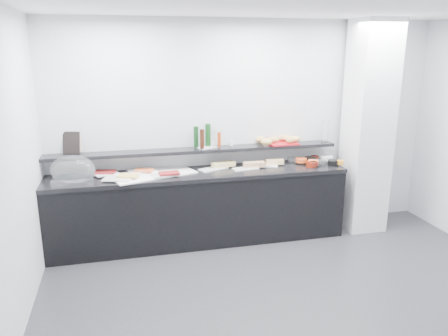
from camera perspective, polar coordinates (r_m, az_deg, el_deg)
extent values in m
plane|color=#2D2D30|center=(4.35, 10.81, -17.52)|extent=(5.00, 5.00, 0.00)
cube|color=silver|center=(5.62, 3.15, 5.17)|extent=(5.00, 0.02, 2.70)
plane|color=white|center=(3.68, 13.04, 20.58)|extent=(5.00, 5.00, 0.00)
cube|color=white|center=(5.92, 18.26, 4.94)|extent=(0.50, 0.50, 2.70)
cube|color=black|center=(5.43, -3.20, -5.35)|extent=(3.60, 0.60, 0.85)
cube|color=black|center=(5.29, -3.27, -0.78)|extent=(3.62, 0.62, 0.05)
cube|color=black|center=(5.39, -3.65, 2.33)|extent=(3.60, 0.25, 0.04)
cube|color=silver|center=(5.26, -19.04, -1.19)|extent=(0.47, 0.32, 0.04)
ellipsoid|color=white|center=(5.18, -19.13, -0.23)|extent=(0.57, 0.44, 0.34)
cube|color=white|center=(5.22, -9.25, -0.79)|extent=(1.06, 0.74, 0.01)
cube|color=white|center=(5.30, -15.13, -0.72)|extent=(0.31, 0.26, 0.01)
cube|color=maroon|center=(5.31, -15.26, -0.49)|extent=(0.25, 0.19, 0.02)
cube|color=white|center=(5.34, -10.70, -0.33)|extent=(0.35, 0.26, 0.01)
cube|color=#E75E2F|center=(5.29, -10.39, -0.27)|extent=(0.24, 0.20, 0.02)
cube|color=silver|center=(5.06, -13.72, -1.38)|extent=(0.36, 0.30, 0.01)
cube|color=#E5BE59|center=(5.08, -12.42, -1.00)|extent=(0.26, 0.21, 0.02)
cube|color=silver|center=(5.10, -7.93, -0.94)|extent=(0.29, 0.23, 0.01)
cube|color=maroon|center=(5.11, -7.18, -0.69)|extent=(0.24, 0.16, 0.02)
cube|color=silver|center=(5.39, -1.41, -0.09)|extent=(0.39, 0.28, 0.01)
cube|color=#E3CC77|center=(5.44, -0.09, 0.49)|extent=(0.31, 0.18, 0.06)
cylinder|color=silver|center=(5.34, -1.56, -0.09)|extent=(0.16, 0.03, 0.01)
cube|color=white|center=(5.40, 2.84, -0.08)|extent=(0.33, 0.18, 0.01)
cube|color=tan|center=(5.45, 3.96, 0.46)|extent=(0.27, 0.11, 0.06)
cylinder|color=silver|center=(5.35, 2.46, -0.07)|extent=(0.16, 0.02, 0.01)
cube|color=silver|center=(5.55, 5.34, 0.31)|extent=(0.35, 0.24, 0.01)
cube|color=#DEBA74|center=(5.60, 6.63, 0.81)|extent=(0.23, 0.12, 0.06)
cylinder|color=#BABCC1|center=(5.50, 5.75, 0.28)|extent=(0.15, 0.06, 0.01)
cylinder|color=silver|center=(5.74, 8.93, 0.97)|extent=(0.19, 0.19, 0.07)
cylinder|color=#E0521E|center=(5.72, 10.02, 1.01)|extent=(0.17, 0.17, 0.05)
cylinder|color=black|center=(5.81, 11.20, 1.06)|extent=(0.16, 0.16, 0.07)
cylinder|color=#63160E|center=(5.89, 11.78, 1.33)|extent=(0.11, 0.11, 0.05)
cylinder|color=white|center=(5.90, 13.38, 1.14)|extent=(0.19, 0.19, 0.07)
cylinder|color=white|center=(5.91, 13.27, 1.29)|extent=(0.21, 0.21, 0.05)
cylinder|color=maroon|center=(5.60, 11.35, 0.51)|extent=(0.18, 0.18, 0.07)
cylinder|color=#5E160D|center=(5.58, 11.66, 0.56)|extent=(0.14, 0.14, 0.05)
cylinder|color=white|center=(5.68, 12.34, 0.65)|extent=(0.22, 0.22, 0.07)
cylinder|color=orange|center=(5.65, 11.57, 0.74)|extent=(0.15, 0.15, 0.05)
cylinder|color=black|center=(5.72, 14.07, 0.66)|extent=(0.16, 0.16, 0.07)
cylinder|color=orange|center=(5.72, 14.94, 0.71)|extent=(0.11, 0.11, 0.05)
cube|color=black|center=(5.39, -19.32, 3.13)|extent=(0.21, 0.13, 0.26)
cube|color=beige|center=(5.41, -18.99, 3.20)|extent=(0.17, 0.06, 0.22)
cube|color=white|center=(5.43, -2.26, 2.72)|extent=(0.27, 0.23, 0.01)
cylinder|color=#0E3413|center=(5.38, -3.68, 4.07)|extent=(0.08, 0.08, 0.26)
cylinder|color=#341509|center=(5.30, -2.89, 3.81)|extent=(0.07, 0.07, 0.24)
cylinder|color=#103D15|center=(5.44, -2.10, 4.33)|extent=(0.09, 0.09, 0.28)
cylinder|color=#B0350C|center=(5.42, -0.63, 3.76)|extent=(0.05, 0.05, 0.18)
cylinder|color=silver|center=(5.40, -1.46, 3.12)|extent=(0.04, 0.04, 0.07)
cylinder|color=white|center=(5.46, 1.00, 3.25)|extent=(0.05, 0.05, 0.07)
cube|color=red|center=(5.69, 7.65, 3.22)|extent=(0.39, 0.28, 0.02)
ellipsoid|color=#BA9347|center=(5.64, 4.79, 3.73)|extent=(0.17, 0.14, 0.08)
ellipsoid|color=tan|center=(5.78, 7.58, 3.93)|extent=(0.12, 0.08, 0.08)
ellipsoid|color=tan|center=(5.77, 8.32, 3.89)|extent=(0.16, 0.11, 0.08)
ellipsoid|color=tan|center=(5.50, 5.57, 3.41)|extent=(0.17, 0.14, 0.08)
ellipsoid|color=#B28643|center=(5.64, 8.67, 3.62)|extent=(0.15, 0.11, 0.08)
ellipsoid|color=#BF8A49|center=(5.67, 8.67, 3.68)|extent=(0.16, 0.13, 0.08)
ellipsoid|color=#AE8542|center=(5.65, 6.45, 3.70)|extent=(0.18, 0.14, 0.08)
ellipsoid|color=gold|center=(5.73, 9.24, 3.77)|extent=(0.17, 0.12, 0.08)
cylinder|color=silver|center=(5.88, 13.08, 4.74)|extent=(0.12, 0.12, 0.30)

